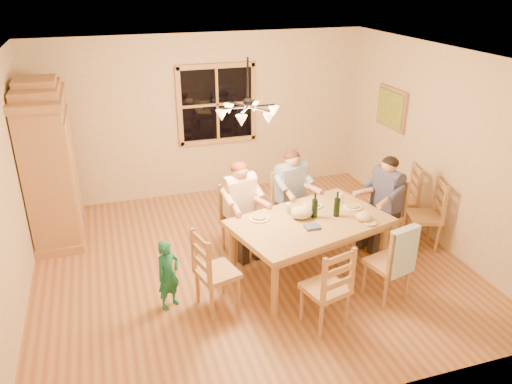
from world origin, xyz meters
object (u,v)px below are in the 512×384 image
object	(u,v)px
chair_spare_back	(399,209)
wine_bottle_b	(337,204)
chandelier	(248,111)
wine_bottle_a	(315,205)
armoire	(51,167)
adult_woman	(240,197)
adult_slate_man	(386,191)
child	(168,275)
chair_end_right	(382,226)
chair_near_right	(386,274)
chair_far_left	(241,233)
chair_spare_front	(422,226)
adult_plaid_man	(292,184)
dining_table	(310,227)
chair_near_left	(324,300)
chair_far_right	(290,218)
chair_end_left	(218,284)

from	to	relation	value
chair_spare_back	wine_bottle_b	bearing A→B (deg)	133.24
chandelier	wine_bottle_a	bearing A→B (deg)	-28.07
armoire	adult_woman	world-z (taller)	armoire
adult_slate_man	child	world-z (taller)	adult_slate_man
chair_end_right	chair_near_right	bearing A→B (deg)	136.74
chair_far_left	chair_spare_front	xyz separation A→B (m)	(2.48, -0.58, 0.00)
adult_plaid_man	wine_bottle_a	size ratio (longest dim) A/B	2.65
adult_woman	chair_near_right	bearing A→B (deg)	117.90
chair_far_left	chair_spare_front	distance (m)	2.55
adult_woman	adult_plaid_man	distance (m)	0.84
chandelier	dining_table	size ratio (longest dim) A/B	0.36
armoire	chair_near_left	bearing A→B (deg)	-46.84
chair_near_right	adult_woman	bearing A→B (deg)	117.90
chandelier	adult_plaid_man	world-z (taller)	chandelier
chair_far_right	chair_near_left	world-z (taller)	same
adult_plaid_man	adult_slate_man	bearing A→B (deg)	136.64
chair_near_right	chair_end_left	world-z (taller)	same
chair_end_right	wine_bottle_a	bearing A→B (deg)	88.30
chair_far_right	adult_plaid_man	bearing A→B (deg)	-14.84
chair_far_left	chair_end_right	distance (m)	2.00
wine_bottle_a	chair_far_right	bearing A→B (deg)	87.25
chair_near_right	adult_slate_man	distance (m)	1.34
chair_near_right	child	bearing A→B (deg)	152.26
chair_near_left	chair_spare_front	size ratio (longest dim) A/B	1.00
chair_end_left	chair_near_right	bearing A→B (deg)	63.43
armoire	chandelier	bearing A→B (deg)	-33.46
chair_far_left	wine_bottle_b	world-z (taller)	wine_bottle_b
dining_table	chair_far_right	xyz separation A→B (m)	(0.13, 0.96, -0.36)
dining_table	adult_slate_man	size ratio (longest dim) A/B	2.43
chair_far_right	chair_spare_front	distance (m)	1.85
chair_far_left	wine_bottle_a	bearing A→B (deg)	123.57
chandelier	adult_woman	xyz separation A→B (m)	(-0.03, 0.29, -1.24)
chair_spare_front	child	bearing A→B (deg)	114.44
chair_spare_back	chair_near_right	bearing A→B (deg)	159.36
chandelier	chair_spare_front	xyz separation A→B (m)	(2.45, -0.30, -1.77)
wine_bottle_a	wine_bottle_b	size ratio (longest dim) A/B	1.00
chair_spare_front	chair_end_right	bearing A→B (deg)	90.36
chair_near_left	chair_far_left	bearing A→B (deg)	90.00
adult_slate_man	armoire	bearing A→B (deg)	53.60
chair_far_left	chandelier	bearing A→B (deg)	81.23
chair_far_left	chair_end_right	world-z (taller)	same
dining_table	chandelier	bearing A→B (deg)	145.32
adult_woman	chair_spare_front	world-z (taller)	adult_woman
wine_bottle_b	chair_spare_front	size ratio (longest dim) A/B	0.33
child	chair_spare_back	world-z (taller)	chair_spare_back
chair_near_right	chair_spare_front	xyz separation A→B (m)	(1.11, 0.90, 0.00)
armoire	chair_near_left	distance (m)	4.23
chair_end_right	chair_near_left	bearing A→B (deg)	116.57
chandelier	child	size ratio (longest dim) A/B	0.91
adult_plaid_man	wine_bottle_a	bearing A→B (deg)	72.41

